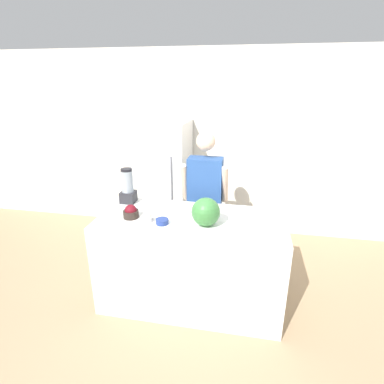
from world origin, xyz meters
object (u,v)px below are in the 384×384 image
(bowl_cherries, at_px, (131,212))
(person, at_px, (205,200))
(bowl_small_blue, at_px, (162,221))
(blender, at_px, (128,187))
(watermelon, at_px, (206,212))
(bowl_cream, at_px, (147,218))
(refrigerator, at_px, (164,181))

(bowl_cherries, bearing_deg, person, 54.16)
(person, xyz_separation_m, bowl_small_blue, (-0.26, -0.89, 0.12))
(blender, bearing_deg, watermelon, -24.72)
(blender, bearing_deg, person, 30.82)
(person, relative_size, bowl_cherries, 11.20)
(watermelon, bearing_deg, bowl_cherries, 176.02)
(person, distance_m, bowl_cherries, 1.02)
(watermelon, bearing_deg, bowl_small_blue, -176.41)
(watermelon, bearing_deg, bowl_cream, 179.88)
(bowl_cherries, distance_m, bowl_small_blue, 0.34)
(person, distance_m, bowl_small_blue, 0.94)
(person, relative_size, watermelon, 6.47)
(bowl_cherries, bearing_deg, watermelon, -3.98)
(bowl_cream, bearing_deg, bowl_small_blue, -9.61)
(bowl_cream, distance_m, bowl_small_blue, 0.16)
(bowl_cherries, distance_m, bowl_cream, 0.18)
(bowl_cream, relative_size, blender, 0.32)
(bowl_cream, distance_m, blender, 0.56)
(person, height_order, bowl_cream, person)
(refrigerator, relative_size, bowl_cream, 13.84)
(watermelon, height_order, blender, blender)
(refrigerator, xyz_separation_m, person, (0.68, -0.60, 0.01))
(watermelon, bearing_deg, person, 98.84)
(refrigerator, relative_size, watermelon, 6.55)
(person, xyz_separation_m, bowl_cherries, (-0.59, -0.82, 0.15))
(watermelon, relative_size, bowl_small_blue, 2.21)
(person, bearing_deg, bowl_cream, -115.52)
(watermelon, xyz_separation_m, bowl_cherries, (-0.73, 0.05, -0.09))
(person, bearing_deg, bowl_small_blue, -106.27)
(refrigerator, relative_size, bowl_cherries, 11.34)
(refrigerator, height_order, bowl_cherries, refrigerator)
(bowl_cherries, relative_size, bowl_cream, 1.22)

